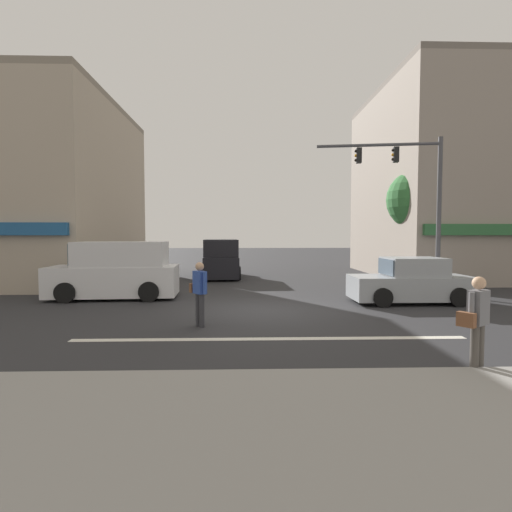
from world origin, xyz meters
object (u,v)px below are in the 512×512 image
Objects in this scene: van_waiting_far at (221,259)px; van_approaching_near at (117,271)px; sedan_parked_curbside at (411,282)px; utility_pole_far_right at (431,197)px; street_tree at (418,200)px; utility_pole_near_left at (65,201)px; traffic_light_mast at (414,189)px; pedestrian_mid_crossing at (199,290)px; pedestrian_foreground_with_bag at (477,319)px.

van_waiting_far is 1.00× the size of van_approaching_near.
sedan_parked_curbside is (7.10, -8.44, -0.29)m from van_waiting_far.
van_waiting_far is (-10.12, 3.37, -3.15)m from utility_pole_far_right.
street_tree is 16.50m from utility_pole_near_left.
utility_pole_near_left reaches higher than traffic_light_mast.
utility_pole_far_right is at bearing -18.44° from van_waiting_far.
sedan_parked_curbside is (-2.73, -5.82, -3.36)m from street_tree.
van_waiting_far is at bearing 90.66° from pedestrian_mid_crossing.
street_tree reaches higher than pedestrian_mid_crossing.
pedestrian_foreground_with_bag is at bearing -44.22° from van_approaching_near.
utility_pole_far_right is 11.12m from van_waiting_far.
utility_pole_near_left is 5.15m from van_approaching_near.
traffic_light_mast is (-2.09, -2.96, 0.02)m from utility_pole_far_right.
traffic_light_mast is 1.32× the size of van_approaching_near.
van_waiting_far is (-9.83, 2.62, -3.06)m from street_tree.
van_waiting_far reaches higher than pedestrian_foreground_with_bag.
street_tree is 7.25m from sedan_parked_curbside.
pedestrian_foreground_with_bag is 6.28m from pedestrian_mid_crossing.
sedan_parked_curbside is (13.69, -4.22, -3.14)m from utility_pole_near_left.
pedestrian_mid_crossing is at bearing -136.42° from street_tree.
street_tree is 4.13m from traffic_light_mast.
van_waiting_far is (6.59, 4.22, -2.85)m from utility_pole_near_left.
pedestrian_mid_crossing is (-6.96, -3.41, 0.24)m from sedan_parked_curbside.
traffic_light_mast is 3.71× the size of pedestrian_foreground_with_bag.
traffic_light_mast reaches higher than van_approaching_near.
pedestrian_mid_crossing is (-9.70, -9.23, -3.11)m from street_tree.
utility_pole_near_left is at bearing 171.78° from traffic_light_mast.
street_tree reaches higher than sedan_parked_curbside.
pedestrian_mid_crossing is at bearing -153.92° from sedan_parked_curbside.
street_tree is at bearing 5.58° from utility_pole_near_left.
sedan_parked_curbside is at bearing 26.08° from pedestrian_mid_crossing.
pedestrian_mid_crossing is at bearing -52.60° from van_approaching_near.
utility_pole_far_right is 4.80× the size of pedestrian_mid_crossing.
street_tree is at bearing 18.84° from van_approaching_near.
utility_pole_far_right is 13.53m from pedestrian_foreground_with_bag.
utility_pole_far_right is at bearing 54.79° from traffic_light_mast.
utility_pole_far_right reaches higher than traffic_light_mast.
street_tree is at bearing 110.51° from utility_pole_far_right.
van_approaching_near is at bearing -115.77° from van_waiting_far.
van_waiting_far is 11.03m from sedan_parked_curbside.
pedestrian_foreground_with_bag is (-4.92, -12.19, -3.21)m from utility_pole_far_right.
traffic_light_mast is at bearing -8.22° from utility_pole_near_left.
utility_pole_near_left is 10.57m from pedestrian_mid_crossing.
sedan_parked_curbside is 2.46× the size of pedestrian_mid_crossing.
utility_pole_near_left is 0.92× the size of utility_pole_far_right.
pedestrian_foreground_with_bag is 1.00× the size of pedestrian_mid_crossing.
pedestrian_mid_crossing is at bearing -48.59° from utility_pole_near_left.
utility_pole_near_left is 1.57× the size of van_waiting_far.
pedestrian_mid_crossing is (6.72, -7.62, -2.90)m from utility_pole_near_left.
street_tree is 13.74m from pedestrian_mid_crossing.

